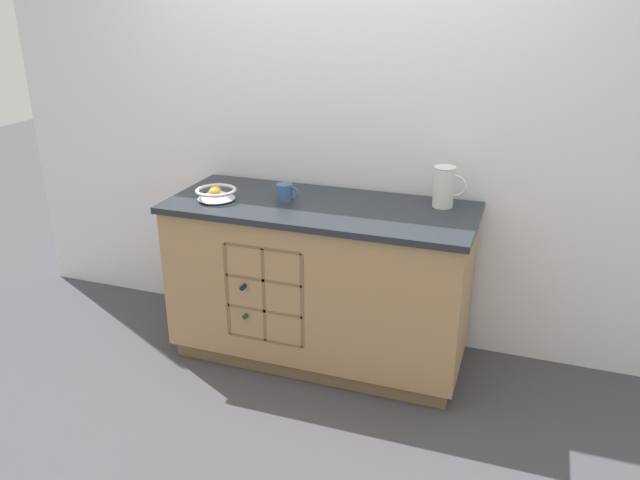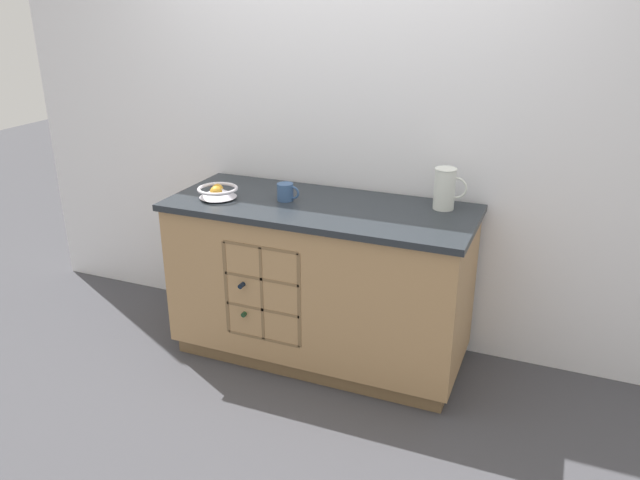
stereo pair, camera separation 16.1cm
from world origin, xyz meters
The scene contains 6 objects.
ground_plane centered at (0.00, 0.00, 0.00)m, with size 14.00×14.00×0.00m, color #424247.
back_wall centered at (0.00, 0.39, 1.27)m, with size 4.40×0.06×2.55m, color white.
kitchen_island centered at (0.00, 0.00, 0.47)m, with size 1.66×0.71×0.92m.
fruit_bowl centered at (-0.56, -0.11, 0.97)m, with size 0.22×0.22×0.08m.
white_pitcher centered at (0.63, 0.19, 1.04)m, with size 0.17×0.12×0.22m.
ceramic_mug centered at (-0.20, 0.00, 0.97)m, with size 0.13×0.09×0.09m.
Camera 1 is at (1.05, -2.99, 1.98)m, focal length 35.00 mm.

